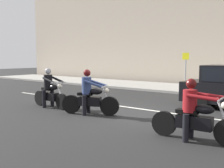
{
  "coord_description": "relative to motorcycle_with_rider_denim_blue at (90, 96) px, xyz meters",
  "views": [
    {
      "loc": [
        5.15,
        -7.78,
        2.01
      ],
      "look_at": [
        -0.07,
        -0.97,
        1.14
      ],
      "focal_mm": 41.57,
      "sensor_mm": 36.0,
      "label": 1
    }
  ],
  "objects": [
    {
      "name": "ground_plane",
      "position": [
        1.01,
        1.06,
        -0.65
      ],
      "size": [
        80.0,
        80.0,
        0.0
      ],
      "primitive_type": "plane",
      "color": "black"
    },
    {
      "name": "sidewalk_slab",
      "position": [
        1.01,
        9.06,
        -0.58
      ],
      "size": [
        40.0,
        4.4,
        0.14
      ],
      "primitive_type": "cube",
      "color": "#99968E",
      "rests_on": "ground_plane"
    },
    {
      "name": "lane_marking_stripe",
      "position": [
        1.91,
        1.96,
        -0.65
      ],
      "size": [
        18.0,
        0.14,
        0.01
      ],
      "primitive_type": "cube",
      "color": "silver",
      "rests_on": "ground_plane"
    },
    {
      "name": "motorcycle_with_rider_denim_blue",
      "position": [
        0.0,
        0.0,
        0.0
      ],
      "size": [
        2.0,
        1.0,
        1.61
      ],
      "color": "black",
      "rests_on": "ground_plane"
    },
    {
      "name": "motorcycle_with_rider_crimson",
      "position": [
        4.0,
        -0.65,
        -0.03
      ],
      "size": [
        2.19,
        0.7,
        1.52
      ],
      "color": "black",
      "rests_on": "ground_plane"
    },
    {
      "name": "motorcycle_with_rider_black_leather",
      "position": [
        -2.18,
        0.01,
        0.0
      ],
      "size": [
        2.07,
        0.7,
        1.6
      ],
      "color": "black",
      "rests_on": "ground_plane"
    },
    {
      "name": "street_sign_post",
      "position": [
        -0.31,
        9.57,
        0.85
      ],
      "size": [
        0.44,
        0.08,
        2.23
      ],
      "color": "gray",
      "rests_on": "sidewalk_slab"
    }
  ]
}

